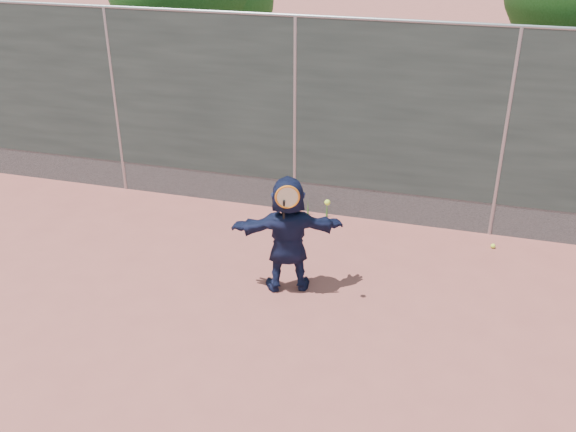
# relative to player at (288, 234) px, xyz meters

# --- Properties ---
(ground) EXTENTS (80.00, 80.00, 0.00)m
(ground) POSITION_rel_player_xyz_m (-0.52, -1.29, -0.76)
(ground) COLOR #9E4C42
(ground) RESTS_ON ground
(player) EXTENTS (1.47, 0.89, 1.51)m
(player) POSITION_rel_player_xyz_m (0.00, 0.00, 0.00)
(player) COLOR #141937
(player) RESTS_ON ground
(ball_ground) EXTENTS (0.07, 0.07, 0.07)m
(ball_ground) POSITION_rel_player_xyz_m (2.53, 1.77, -0.72)
(ball_ground) COLOR #D5F336
(ball_ground) RESTS_ON ground
(fence) EXTENTS (20.00, 0.06, 3.03)m
(fence) POSITION_rel_player_xyz_m (-0.52, 2.21, 0.83)
(fence) COLOR #38423D
(fence) RESTS_ON ground
(swing_action) EXTENTS (0.64, 0.15, 0.51)m
(swing_action) POSITION_rel_player_xyz_m (0.09, -0.19, 0.58)
(swing_action) COLOR orange
(swing_action) RESTS_ON ground
(weed_clump) EXTENTS (0.68, 0.07, 0.30)m
(weed_clump) POSITION_rel_player_xyz_m (-0.23, 2.09, -0.62)
(weed_clump) COLOR #387226
(weed_clump) RESTS_ON ground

